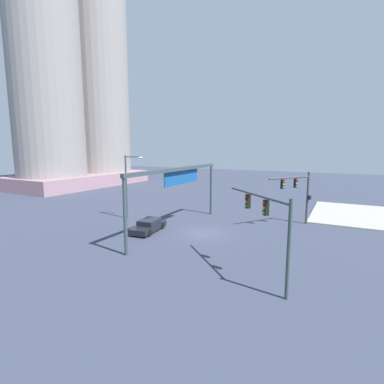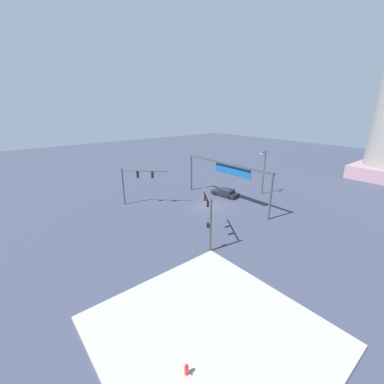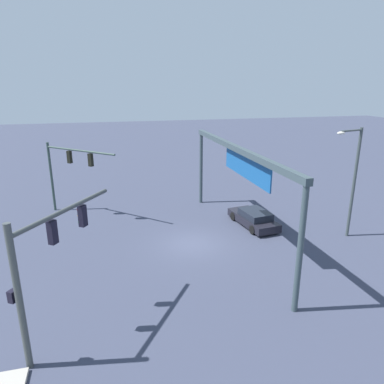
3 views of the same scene
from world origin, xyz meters
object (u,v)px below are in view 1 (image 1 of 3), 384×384
traffic_signal_opposite_side (299,190)px  streetlamp_curved_arm (128,182)px  traffic_signal_near_corner (268,219)px  sedan_car_approaching (149,226)px

traffic_signal_opposite_side → streetlamp_curved_arm: (-6.14, 18.17, 0.44)m
traffic_signal_near_corner → traffic_signal_opposite_side: traffic_signal_opposite_side is taller
traffic_signal_near_corner → streetlamp_curved_arm: bearing=17.3°
traffic_signal_near_corner → sedan_car_approaching: traffic_signal_near_corner is taller
streetlamp_curved_arm → sedan_car_approaching: bearing=-45.8°
traffic_signal_opposite_side → streetlamp_curved_arm: bearing=-37.2°
sedan_car_approaching → streetlamp_curved_arm: bearing=-130.0°
traffic_signal_opposite_side → sedan_car_approaching: 16.34m
traffic_signal_opposite_side → streetlamp_curved_arm: size_ratio=0.77×
traffic_signal_near_corner → traffic_signal_opposite_side: (15.30, 0.33, -0.22)m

